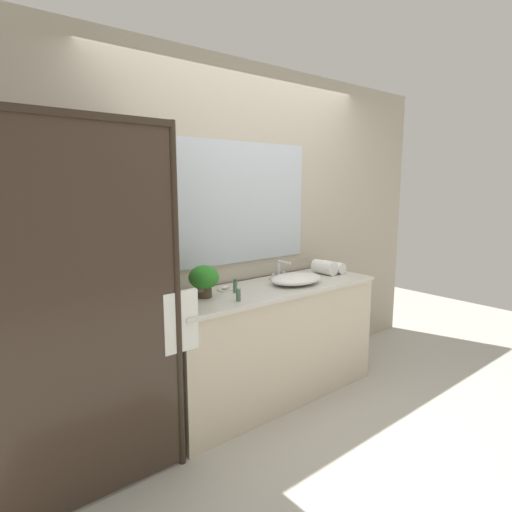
{
  "coord_description": "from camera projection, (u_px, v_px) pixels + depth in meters",
  "views": [
    {
      "loc": [
        -2.08,
        -2.34,
        1.66
      ],
      "look_at": [
        -0.15,
        0.0,
        1.15
      ],
      "focal_mm": 29.65,
      "sensor_mm": 36.0,
      "label": 1
    }
  ],
  "objects": [
    {
      "name": "soap_dish",
      "position": [
        225.0,
        289.0,
        3.08
      ],
      "size": [
        0.1,
        0.07,
        0.04
      ],
      "color": "silver",
      "rests_on": "vanity_cabinet"
    },
    {
      "name": "wall_back_with_mirror",
      "position": [
        243.0,
        230.0,
        3.4
      ],
      "size": [
        4.4,
        0.06,
        2.6
      ],
      "color": "#B2A893",
      "rests_on": "ground_plane"
    },
    {
      "name": "amenity_bottle_lotion",
      "position": [
        238.0,
        294.0,
        2.8
      ],
      "size": [
        0.03,
        0.03,
        0.09
      ],
      "color": "#4C7056",
      "rests_on": "vanity_cabinet"
    },
    {
      "name": "faucet",
      "position": [
        280.0,
        273.0,
        3.43
      ],
      "size": [
        0.17,
        0.16,
        0.16
      ],
      "color": "silver",
      "rests_on": "vanity_cabinet"
    },
    {
      "name": "rolled_towel_near_edge",
      "position": [
        333.0,
        267.0,
        3.71
      ],
      "size": [
        0.1,
        0.22,
        0.1
      ],
      "primitive_type": "cylinder",
      "rotation": [
        1.57,
        0.0,
        0.02
      ],
      "color": "white",
      "rests_on": "vanity_cabinet"
    },
    {
      "name": "amenity_bottle_conditioner",
      "position": [
        235.0,
        286.0,
        3.01
      ],
      "size": [
        0.03,
        0.03,
        0.1
      ],
      "color": "#4C7056",
      "rests_on": "vanity_cabinet"
    },
    {
      "name": "potted_plant",
      "position": [
        204.0,
        279.0,
        2.88
      ],
      "size": [
        0.21,
        0.21,
        0.22
      ],
      "color": "#473828",
      "rests_on": "vanity_cabinet"
    },
    {
      "name": "rolled_towel_middle",
      "position": [
        324.0,
        267.0,
        3.64
      ],
      "size": [
        0.12,
        0.21,
        0.12
      ],
      "primitive_type": "cylinder",
      "rotation": [
        1.57,
        0.0,
        -0.01
      ],
      "color": "white",
      "rests_on": "vanity_cabinet"
    },
    {
      "name": "ground_plane",
      "position": [
        271.0,
        396.0,
        3.36
      ],
      "size": [
        8.0,
        8.0,
        0.0
      ],
      "primitive_type": "plane",
      "color": "#B7B2A8"
    },
    {
      "name": "shower_enclosure",
      "position": [
        116.0,
        307.0,
        2.25
      ],
      "size": [
        1.2,
        0.59,
        2.0
      ],
      "color": "#2D2319",
      "rests_on": "ground_plane"
    },
    {
      "name": "sink_basin",
      "position": [
        296.0,
        279.0,
        3.29
      ],
      "size": [
        0.45,
        0.32,
        0.08
      ],
      "primitive_type": "ellipsoid",
      "color": "white",
      "rests_on": "vanity_cabinet"
    },
    {
      "name": "vanity_cabinet",
      "position": [
        270.0,
        342.0,
        3.29
      ],
      "size": [
        1.8,
        0.58,
        0.9
      ],
      "color": "beige",
      "rests_on": "ground_plane"
    }
  ]
}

